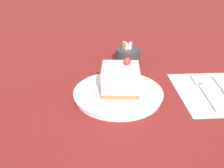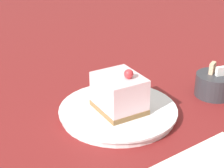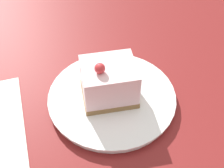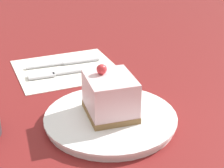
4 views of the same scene
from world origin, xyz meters
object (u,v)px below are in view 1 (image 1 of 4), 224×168
(plate, at_px, (118,93))
(sugar_bowl, at_px, (128,56))
(cake_slice, at_px, (120,79))
(fork, at_px, (203,88))

(plate, bearing_deg, sugar_bowl, 70.95)
(cake_slice, bearing_deg, plate, 171.01)
(fork, bearing_deg, cake_slice, -171.28)
(plate, height_order, cake_slice, cake_slice)
(fork, relative_size, sugar_bowl, 2.38)
(plate, distance_m, sugar_bowl, 0.21)
(plate, height_order, sugar_bowl, sugar_bowl)
(plate, height_order, fork, plate)
(plate, distance_m, cake_slice, 0.04)
(fork, bearing_deg, plate, -171.72)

